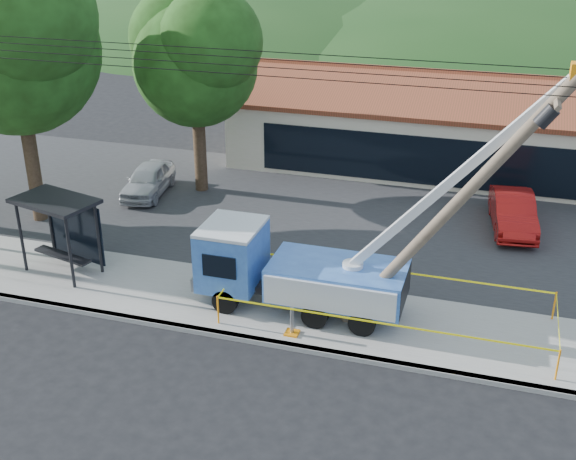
# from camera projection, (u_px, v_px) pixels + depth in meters

# --- Properties ---
(ground) EXTENTS (120.00, 120.00, 0.00)m
(ground) POSITION_uv_depth(u_px,v_px,m) (251.00, 388.00, 19.41)
(ground) COLOR black
(ground) RESTS_ON ground
(curb) EXTENTS (60.00, 0.25, 0.15)m
(curb) POSITION_uv_depth(u_px,v_px,m) (275.00, 344.00, 21.20)
(curb) COLOR gray
(curb) RESTS_ON ground
(sidewalk) EXTENTS (60.00, 4.00, 0.15)m
(sidewalk) POSITION_uv_depth(u_px,v_px,m) (293.00, 312.00, 22.86)
(sidewalk) COLOR gray
(sidewalk) RESTS_ON ground
(parking_lot) EXTENTS (60.00, 12.00, 0.10)m
(parking_lot) POSITION_uv_depth(u_px,v_px,m) (349.00, 217.00, 29.83)
(parking_lot) COLOR #28282B
(parking_lot) RESTS_ON ground
(strip_mall) EXTENTS (22.50, 8.53, 4.67)m
(strip_mall) POSITION_uv_depth(u_px,v_px,m) (467.00, 129.00, 34.94)
(strip_mall) COLOR beige
(strip_mall) RESTS_ON ground
(tree_west_near) EXTENTS (7.56, 6.72, 10.80)m
(tree_west_near) POSITION_uv_depth(u_px,v_px,m) (12.00, 33.00, 26.45)
(tree_west_near) COLOR #332316
(tree_west_near) RESTS_ON ground
(tree_lot) EXTENTS (6.30, 5.60, 8.94)m
(tree_lot) POSITION_uv_depth(u_px,v_px,m) (195.00, 52.00, 30.01)
(tree_lot) COLOR #332316
(tree_lot) RESTS_ON ground
(hill_west) EXTENTS (78.40, 56.00, 28.00)m
(hill_west) POSITION_uv_depth(u_px,v_px,m) (296.00, 34.00, 71.26)
(hill_west) COLOR #173914
(hill_west) RESTS_ON ground
(hill_center) EXTENTS (89.60, 64.00, 32.00)m
(hill_center) POSITION_uv_depth(u_px,v_px,m) (563.00, 48.00, 64.59)
(hill_center) COLOR #173914
(hill_center) RESTS_ON ground
(utility_truck) EXTENTS (10.71, 3.49, 8.22)m
(utility_truck) POSITION_uv_depth(u_px,v_px,m) (297.00, 268.00, 22.39)
(utility_truck) COLOR black
(utility_truck) RESTS_ON ground
(leaning_pole) EXTENTS (5.92, 1.89, 8.17)m
(leaning_pole) POSITION_uv_depth(u_px,v_px,m) (462.00, 198.00, 19.64)
(leaning_pole) COLOR brown
(leaning_pole) RESTS_ON ground
(bus_shelter) EXTENTS (3.13, 2.36, 2.70)m
(bus_shelter) POSITION_uv_depth(u_px,v_px,m) (61.00, 217.00, 24.54)
(bus_shelter) COLOR black
(bus_shelter) RESTS_ON ground
(caution_tape) EXTENTS (9.84, 3.31, 0.96)m
(caution_tape) POSITION_uv_depth(u_px,v_px,m) (387.00, 301.00, 21.92)
(caution_tape) COLOR orange
(caution_tape) RESTS_ON ground
(car_silver) EXTENTS (2.10, 4.10, 1.34)m
(car_silver) POSITION_uv_depth(u_px,v_px,m) (150.00, 196.00, 32.06)
(car_silver) COLOR #A0A2A7
(car_silver) RESTS_ON ground
(car_red) EXTENTS (2.08, 4.50, 1.43)m
(car_red) POSITION_uv_depth(u_px,v_px,m) (510.00, 231.00, 28.65)
(car_red) COLOR #A21210
(car_red) RESTS_ON ground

